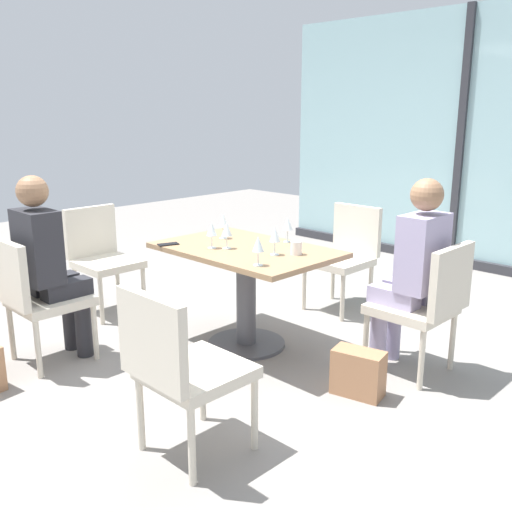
# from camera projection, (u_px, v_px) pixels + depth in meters

# --- Properties ---
(ground_plane) EXTENTS (12.00, 12.00, 0.00)m
(ground_plane) POSITION_uv_depth(u_px,v_px,m) (246.00, 345.00, 4.14)
(ground_plane) COLOR gray
(window_wall_backdrop) EXTENTS (4.43, 0.10, 2.70)m
(window_wall_backdrop) POSITION_uv_depth(u_px,v_px,m) (461.00, 153.00, 6.04)
(window_wall_backdrop) COLOR #90B7BC
(window_wall_backdrop) RESTS_ON ground_plane
(dining_table_main) EXTENTS (1.24, 0.80, 0.73)m
(dining_table_main) POSITION_uv_depth(u_px,v_px,m) (246.00, 275.00, 4.01)
(dining_table_main) COLOR #997551
(dining_table_main) RESTS_ON ground_plane
(chair_front_left) EXTENTS (0.46, 0.50, 0.87)m
(chair_front_left) POSITION_uv_depth(u_px,v_px,m) (35.00, 293.00, 3.72)
(chair_front_left) COLOR beige
(chair_front_left) RESTS_ON ground_plane
(chair_far_right) EXTENTS (0.50, 0.46, 0.87)m
(chair_far_right) POSITION_uv_depth(u_px,v_px,m) (426.00, 301.00, 3.56)
(chair_far_right) COLOR beige
(chair_far_right) RESTS_ON ground_plane
(chair_front_right) EXTENTS (0.46, 0.50, 0.87)m
(chair_front_right) POSITION_uv_depth(u_px,v_px,m) (180.00, 364.00, 2.68)
(chair_front_right) COLOR beige
(chair_front_right) RESTS_ON ground_plane
(chair_side_end) EXTENTS (0.50, 0.46, 0.87)m
(chair_side_end) POSITION_uv_depth(u_px,v_px,m) (101.00, 253.00, 4.76)
(chair_side_end) COLOR beige
(chair_side_end) RESTS_ON ground_plane
(chair_near_window) EXTENTS (0.46, 0.51, 0.87)m
(chair_near_window) POSITION_uv_depth(u_px,v_px,m) (346.00, 251.00, 4.83)
(chair_near_window) COLOR beige
(chair_near_window) RESTS_ON ground_plane
(person_front_left) EXTENTS (0.34, 0.39, 1.26)m
(person_front_left) POSITION_uv_depth(u_px,v_px,m) (48.00, 260.00, 3.74)
(person_front_left) COLOR #28282D
(person_front_left) RESTS_ON ground_plane
(person_far_right) EXTENTS (0.39, 0.34, 1.26)m
(person_far_right) POSITION_uv_depth(u_px,v_px,m) (413.00, 266.00, 3.59)
(person_far_right) COLOR #9E93B7
(person_far_right) RESTS_ON ground_plane
(wine_glass_0) EXTENTS (0.07, 0.07, 0.18)m
(wine_glass_0) POSITION_uv_depth(u_px,v_px,m) (288.00, 224.00, 4.08)
(wine_glass_0) COLOR silver
(wine_glass_0) RESTS_ON dining_table_main
(wine_glass_1) EXTENTS (0.07, 0.07, 0.18)m
(wine_glass_1) POSITION_uv_depth(u_px,v_px,m) (212.00, 229.00, 3.90)
(wine_glass_1) COLOR silver
(wine_glass_1) RESTS_ON dining_table_main
(wine_glass_2) EXTENTS (0.07, 0.07, 0.18)m
(wine_glass_2) POSITION_uv_depth(u_px,v_px,m) (227.00, 230.00, 3.89)
(wine_glass_2) COLOR silver
(wine_glass_2) RESTS_ON dining_table_main
(wine_glass_3) EXTENTS (0.07, 0.07, 0.18)m
(wine_glass_3) POSITION_uv_depth(u_px,v_px,m) (223.00, 221.00, 4.20)
(wine_glass_3) COLOR silver
(wine_glass_3) RESTS_ON dining_table_main
(wine_glass_4) EXTENTS (0.07, 0.07, 0.18)m
(wine_glass_4) POSITION_uv_depth(u_px,v_px,m) (275.00, 235.00, 3.72)
(wine_glass_4) COLOR silver
(wine_glass_4) RESTS_ON dining_table_main
(wine_glass_5) EXTENTS (0.07, 0.07, 0.18)m
(wine_glass_5) POSITION_uv_depth(u_px,v_px,m) (258.00, 245.00, 3.46)
(wine_glass_5) COLOR silver
(wine_glass_5) RESTS_ON dining_table_main
(coffee_cup) EXTENTS (0.08, 0.08, 0.09)m
(coffee_cup) POSITION_uv_depth(u_px,v_px,m) (296.00, 248.00, 3.75)
(coffee_cup) COLOR white
(coffee_cup) RESTS_ON dining_table_main
(cell_phone_on_table) EXTENTS (0.11, 0.16, 0.01)m
(cell_phone_on_table) POSITION_uv_depth(u_px,v_px,m) (168.00, 244.00, 4.03)
(cell_phone_on_table) COLOR black
(cell_phone_on_table) RESTS_ON dining_table_main
(handbag_1) EXTENTS (0.33, 0.22, 0.28)m
(handbag_1) POSITION_uv_depth(u_px,v_px,m) (358.00, 373.00, 3.39)
(handbag_1) COLOR #A3704C
(handbag_1) RESTS_ON ground_plane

